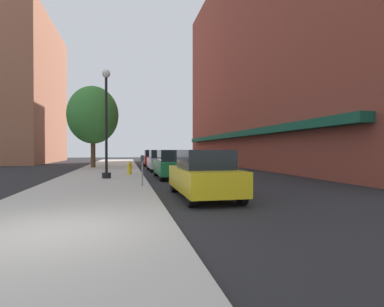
# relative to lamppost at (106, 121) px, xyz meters

# --- Properties ---
(ground_plane) EXTENTS (90.00, 90.00, 0.00)m
(ground_plane) POSITION_rel_lamppost_xyz_m (3.67, 7.13, -3.20)
(ground_plane) COLOR #232326
(sidewalk_slab) EXTENTS (4.80, 50.00, 0.12)m
(sidewalk_slab) POSITION_rel_lamppost_xyz_m (-0.33, 8.13, -3.14)
(sidewalk_slab) COLOR #B7B2A8
(sidewalk_slab) RESTS_ON ground
(building_right_brick) EXTENTS (6.80, 40.00, 22.12)m
(building_right_brick) POSITION_rel_lamppost_xyz_m (14.66, 11.13, 7.83)
(building_right_brick) COLOR brown
(building_right_brick) RESTS_ON ground
(building_far_background) EXTENTS (6.80, 18.00, 18.36)m
(building_far_background) POSITION_rel_lamppost_xyz_m (-11.34, 26.13, 5.96)
(building_far_background) COLOR #9E6047
(building_far_background) RESTS_ON ground
(lamppost) EXTENTS (0.48, 0.48, 5.90)m
(lamppost) POSITION_rel_lamppost_xyz_m (0.00, 0.00, 0.00)
(lamppost) COLOR black
(lamppost) RESTS_ON sidewalk_slab
(fire_hydrant) EXTENTS (0.33, 0.26, 0.79)m
(fire_hydrant) POSITION_rel_lamppost_xyz_m (1.25, 2.23, -2.68)
(fire_hydrant) COLOR gold
(fire_hydrant) RESTS_ON sidewalk_slab
(parking_meter_near) EXTENTS (0.14, 0.09, 1.31)m
(parking_meter_near) POSITION_rel_lamppost_xyz_m (1.72, -4.07, -2.25)
(parking_meter_near) COLOR slate
(parking_meter_near) RESTS_ON sidewalk_slab
(tree_near) EXTENTS (4.39, 4.39, 7.14)m
(tree_near) POSITION_rel_lamppost_xyz_m (-1.80, 10.80, 1.52)
(tree_near) COLOR #4C3823
(tree_near) RESTS_ON sidewalk_slab
(car_yellow) EXTENTS (1.80, 4.30, 1.66)m
(car_yellow) POSITION_rel_lamppost_xyz_m (3.67, -6.91, -2.39)
(car_yellow) COLOR black
(car_yellow) RESTS_ON ground
(car_green) EXTENTS (1.80, 4.30, 1.66)m
(car_green) POSITION_rel_lamppost_xyz_m (3.67, 0.43, -2.39)
(car_green) COLOR black
(car_green) RESTS_ON ground
(car_silver) EXTENTS (1.80, 4.30, 1.66)m
(car_silver) POSITION_rel_lamppost_xyz_m (3.67, 6.91, -2.39)
(car_silver) COLOR black
(car_silver) RESTS_ON ground
(car_red) EXTENTS (1.80, 4.30, 1.66)m
(car_red) POSITION_rel_lamppost_xyz_m (3.67, 14.08, -2.39)
(car_red) COLOR black
(car_red) RESTS_ON ground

